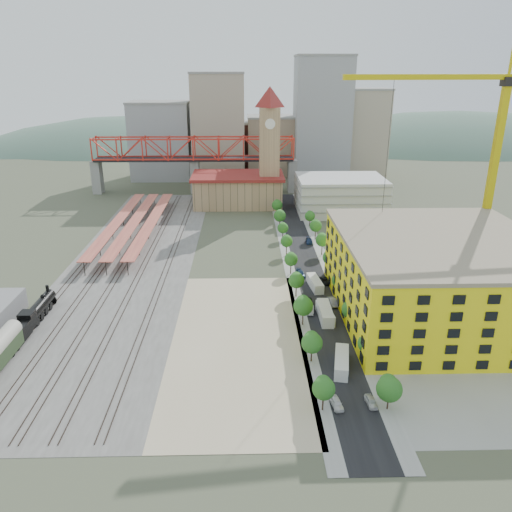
{
  "coord_description": "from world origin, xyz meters",
  "views": [
    {
      "loc": [
        -2.46,
        -124.41,
        53.99
      ],
      "look_at": [
        0.43,
        -7.1,
        10.0
      ],
      "focal_mm": 35.0,
      "sensor_mm": 36.0,
      "label": 1
    }
  ],
  "objects_px": {
    "site_trailer_a": "(342,362)",
    "site_trailer_b": "(325,314)",
    "tower_crane": "(485,137)",
    "clock_tower": "(269,136)",
    "site_trailer_c": "(325,313)",
    "construction_building": "(438,277)",
    "car_0": "(337,403)",
    "locomotive": "(34,314)",
    "site_trailer_d": "(315,283)"
  },
  "relations": [
    {
      "from": "site_trailer_b",
      "to": "construction_building",
      "type": "bearing_deg",
      "value": -0.19
    },
    {
      "from": "tower_crane",
      "to": "site_trailer_d",
      "type": "height_order",
      "value": "tower_crane"
    },
    {
      "from": "clock_tower",
      "to": "construction_building",
      "type": "relative_size",
      "value": 1.03
    },
    {
      "from": "tower_crane",
      "to": "site_trailer_b",
      "type": "distance_m",
      "value": 62.59
    },
    {
      "from": "clock_tower",
      "to": "locomotive",
      "type": "height_order",
      "value": "clock_tower"
    },
    {
      "from": "site_trailer_d",
      "to": "site_trailer_c",
      "type": "bearing_deg",
      "value": -96.93
    },
    {
      "from": "site_trailer_a",
      "to": "site_trailer_c",
      "type": "distance_m",
      "value": 20.42
    },
    {
      "from": "locomotive",
      "to": "site_trailer_a",
      "type": "height_order",
      "value": "locomotive"
    },
    {
      "from": "clock_tower",
      "to": "site_trailer_b",
      "type": "xyz_separation_m",
      "value": [
        8.0,
        -102.03,
        -27.41
      ]
    },
    {
      "from": "locomotive",
      "to": "site_trailer_b",
      "type": "xyz_separation_m",
      "value": [
        66.0,
        0.58,
        -0.88
      ]
    },
    {
      "from": "tower_crane",
      "to": "site_trailer_d",
      "type": "relative_size",
      "value": 6.57
    },
    {
      "from": "locomotive",
      "to": "site_trailer_a",
      "type": "xyz_separation_m",
      "value": [
        66.0,
        -19.84,
        -0.84
      ]
    },
    {
      "from": "locomotive",
      "to": "site_trailer_c",
      "type": "bearing_deg",
      "value": 0.5
    },
    {
      "from": "site_trailer_c",
      "to": "clock_tower",
      "type": "bearing_deg",
      "value": 95.46
    },
    {
      "from": "tower_crane",
      "to": "site_trailer_c",
      "type": "bearing_deg",
      "value": -148.58
    },
    {
      "from": "construction_building",
      "to": "site_trailer_a",
      "type": "bearing_deg",
      "value": -139.19
    },
    {
      "from": "clock_tower",
      "to": "car_0",
      "type": "distance_m",
      "value": 137.14
    },
    {
      "from": "site_trailer_d",
      "to": "locomotive",
      "type": "bearing_deg",
      "value": -171.79
    },
    {
      "from": "construction_building",
      "to": "site_trailer_b",
      "type": "bearing_deg",
      "value": -175.52
    },
    {
      "from": "tower_crane",
      "to": "car_0",
      "type": "height_order",
      "value": "tower_crane"
    },
    {
      "from": "tower_crane",
      "to": "site_trailer_c",
      "type": "relative_size",
      "value": 5.96
    },
    {
      "from": "construction_building",
      "to": "site_trailer_b",
      "type": "relative_size",
      "value": 5.36
    },
    {
      "from": "site_trailer_c",
      "to": "locomotive",
      "type": "bearing_deg",
      "value": -178.52
    },
    {
      "from": "clock_tower",
      "to": "car_0",
      "type": "bearing_deg",
      "value": -87.87
    },
    {
      "from": "clock_tower",
      "to": "site_trailer_d",
      "type": "distance_m",
      "value": 89.43
    },
    {
      "from": "site_trailer_a",
      "to": "site_trailer_b",
      "type": "relative_size",
      "value": 1.03
    },
    {
      "from": "construction_building",
      "to": "car_0",
      "type": "xyz_separation_m",
      "value": [
        -29.0,
        -34.17,
        -8.7
      ]
    },
    {
      "from": "site_trailer_c",
      "to": "construction_building",
      "type": "bearing_deg",
      "value": 5.45
    },
    {
      "from": "clock_tower",
      "to": "site_trailer_c",
      "type": "relative_size",
      "value": 5.06
    },
    {
      "from": "site_trailer_a",
      "to": "site_trailer_c",
      "type": "relative_size",
      "value": 0.95
    },
    {
      "from": "site_trailer_d",
      "to": "site_trailer_a",
      "type": "bearing_deg",
      "value": -96.93
    },
    {
      "from": "site_trailer_b",
      "to": "site_trailer_c",
      "type": "bearing_deg",
      "value": 85.33
    },
    {
      "from": "locomotive",
      "to": "site_trailer_d",
      "type": "height_order",
      "value": "locomotive"
    },
    {
      "from": "site_trailer_c",
      "to": "car_0",
      "type": "height_order",
      "value": "site_trailer_c"
    },
    {
      "from": "site_trailer_a",
      "to": "site_trailer_b",
      "type": "bearing_deg",
      "value": 101.39
    },
    {
      "from": "site_trailer_a",
      "to": "tower_crane",
      "type": "bearing_deg",
      "value": 58.62
    },
    {
      "from": "tower_crane",
      "to": "site_trailer_d",
      "type": "xyz_separation_m",
      "value": [
        -43.42,
        -9.24,
        -36.47
      ]
    },
    {
      "from": "locomotive",
      "to": "site_trailer_d",
      "type": "xyz_separation_m",
      "value": [
        66.0,
        17.86,
        -0.9
      ]
    },
    {
      "from": "locomotive",
      "to": "site_trailer_a",
      "type": "relative_size",
      "value": 2.39
    },
    {
      "from": "site_trailer_c",
      "to": "car_0",
      "type": "distance_m",
      "value": 32.28
    },
    {
      "from": "construction_building",
      "to": "site_trailer_c",
      "type": "relative_size",
      "value": 4.93
    },
    {
      "from": "tower_crane",
      "to": "locomotive",
      "type": "bearing_deg",
      "value": -166.09
    },
    {
      "from": "site_trailer_b",
      "to": "site_trailer_c",
      "type": "relative_size",
      "value": 0.92
    },
    {
      "from": "tower_crane",
      "to": "construction_building",
      "type": "bearing_deg",
      "value": -125.42
    },
    {
      "from": "tower_crane",
      "to": "site_trailer_a",
      "type": "relative_size",
      "value": 6.28
    },
    {
      "from": "site_trailer_b",
      "to": "site_trailer_d",
      "type": "bearing_deg",
      "value": 85.33
    },
    {
      "from": "site_trailer_c",
      "to": "site_trailer_a",
      "type": "bearing_deg",
      "value": -89.02
    },
    {
      "from": "clock_tower",
      "to": "site_trailer_d",
      "type": "height_order",
      "value": "clock_tower"
    },
    {
      "from": "clock_tower",
      "to": "tower_crane",
      "type": "height_order",
      "value": "tower_crane"
    },
    {
      "from": "construction_building",
      "to": "site_trailer_c",
      "type": "bearing_deg",
      "value": -175.53
    }
  ]
}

